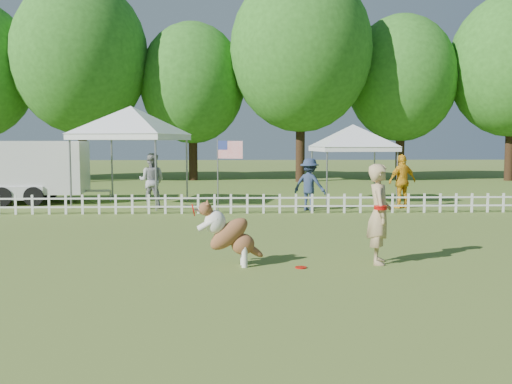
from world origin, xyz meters
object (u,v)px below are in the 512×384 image
at_px(handler, 379,214).
at_px(spectator_c, 402,181).
at_px(flag_pole, 218,177).
at_px(frisbee_on_turf, 301,267).
at_px(canopy_tent_right, 352,165).
at_px(canopy_tent_left, 132,157).
at_px(dog, 230,234).
at_px(spectator_a, 152,181).
at_px(spectator_b, 310,184).
at_px(cargo_trailer, 26,171).

bearing_deg(handler, spectator_c, -9.36).
height_order(flag_pole, spectator_c, flag_pole).
xyz_separation_m(frisbee_on_turf, canopy_tent_right, (3.11, 10.69, 1.37)).
distance_m(frisbee_on_turf, spectator_c, 9.97).
bearing_deg(spectator_c, canopy_tent_left, -30.15).
xyz_separation_m(flag_pole, spectator_c, (6.07, 1.26, -0.24)).
xyz_separation_m(dog, canopy_tent_right, (4.34, 10.52, 0.80)).
bearing_deg(spectator_c, spectator_a, -23.42).
relative_size(dog, spectator_b, 0.69).
distance_m(cargo_trailer, spectator_b, 10.25).
height_order(canopy_tent_left, spectator_a, canopy_tent_left).
height_order(dog, frisbee_on_turf, dog).
xyz_separation_m(cargo_trailer, spectator_a, (4.76, -1.87, -0.23)).
bearing_deg(dog, spectator_a, 101.04).
height_order(dog, canopy_tent_left, canopy_tent_left).
bearing_deg(spectator_b, spectator_a, 23.02).
bearing_deg(canopy_tent_right, spectator_a, -171.82).
distance_m(handler, spectator_c, 9.08).
bearing_deg(cargo_trailer, canopy_tent_right, -6.18).
distance_m(canopy_tent_left, canopy_tent_right, 7.84).
distance_m(canopy_tent_right, flag_pole, 5.66).
distance_m(canopy_tent_left, flag_pole, 4.06).
bearing_deg(canopy_tent_left, spectator_c, 5.92).
height_order(dog, cargo_trailer, cargo_trailer).
xyz_separation_m(canopy_tent_left, spectator_c, (9.13, -1.36, -0.79)).
distance_m(frisbee_on_turf, spectator_b, 8.47).
relative_size(canopy_tent_right, spectator_b, 1.65).
bearing_deg(flag_pole, spectator_b, 36.17).
xyz_separation_m(canopy_tent_left, spectator_b, (5.97, -1.92, -0.84)).
relative_size(dog, canopy_tent_right, 0.42).
distance_m(cargo_trailer, flag_pole, 7.75).
bearing_deg(dog, spectator_c, 51.76).
height_order(frisbee_on_turf, cargo_trailer, cargo_trailer).
relative_size(spectator_a, spectator_c, 1.02).
distance_m(handler, canopy_tent_right, 10.51).
relative_size(handler, frisbee_on_turf, 8.78).
relative_size(dog, spectator_a, 0.64).
relative_size(canopy_tent_right, spectator_a, 1.51).
bearing_deg(spectator_b, dog, 105.09).
bearing_deg(dog, canopy_tent_left, 103.68).
relative_size(cargo_trailer, spectator_a, 2.84).
distance_m(dog, cargo_trailer, 13.15).
distance_m(dog, frisbee_on_turf, 1.37).
bearing_deg(flag_pole, dog, -64.09).
distance_m(canopy_tent_left, spectator_c, 9.26).
xyz_separation_m(canopy_tent_right, cargo_trailer, (-11.74, 0.33, -0.24)).
distance_m(dog, canopy_tent_left, 10.73).
relative_size(dog, cargo_trailer, 0.22).
height_order(spectator_a, spectator_c, spectator_a).
bearing_deg(flag_pole, canopy_tent_left, 162.16).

